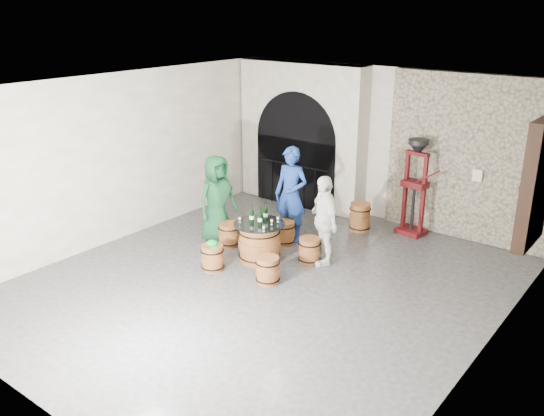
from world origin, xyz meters
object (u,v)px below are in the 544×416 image
Objects in this scene: barrel_stool_left at (229,234)px; wine_bottle_left at (252,216)px; person_blue at (291,195)px; person_white at (324,220)px; side_barrel at (360,217)px; person_green at (217,199)px; barrel_stool_far at (285,233)px; barrel_stool_near_right at (268,270)px; barrel_stool_near_left at (212,258)px; wine_bottle_right at (266,213)px; barrel_table at (259,242)px; corking_press at (415,180)px; wine_bottle_center at (260,218)px; barrel_stool_right at (310,250)px.

wine_bottle_left is (0.76, -0.22, 0.62)m from barrel_stool_left.
person_blue is 1.15× the size of person_white.
person_green is at bearing -132.14° from side_barrel.
barrel_stool_far is 1.68m from barrel_stool_near_right.
wine_bottle_right is at bearing 69.23° from barrel_stool_near_left.
wine_bottle_left reaches higher than barrel_table.
wine_bottle_right is at bearing -113.47° from corking_press.
barrel_stool_near_right is 2.02m from person_blue.
barrel_table is 2.83× the size of wine_bottle_center.
person_blue is (1.10, 0.90, 0.08)m from person_green.
person_blue is (0.27, 1.93, 0.70)m from barrel_stool_near_left.
barrel_stool_near_right is 0.25× the size of person_blue.
barrel_stool_right is at bearing 37.40° from wine_bottle_center.
wine_bottle_left is 1.00× the size of wine_bottle_center.
barrel_stool_left is 0.24× the size of corking_press.
barrel_stool_near_right is at bearing -42.39° from barrel_table.
barrel_stool_far is 1.00× the size of barrel_stool_near_right.
barrel_stool_far is 0.74m from person_blue.
wine_bottle_right is (1.20, -0.03, -0.01)m from person_green.
barrel_stool_right is 1.00× the size of barrel_stool_near_right.
wine_bottle_left is at bearing -113.72° from person_white.
side_barrel is at bearing 70.83° from wine_bottle_left.
corking_press is (0.95, 3.47, 0.90)m from barrel_stool_near_right.
wine_bottle_left reaches higher than barrel_stool_near_right.
person_blue is (0.76, 0.96, 0.70)m from barrel_stool_left.
person_green is at bearing -172.58° from barrel_stool_right.
barrel_stool_far is 0.27× the size of person_green.
person_white reaches higher than barrel_stool_far.
side_barrel is (0.66, 2.41, -0.55)m from wine_bottle_center.
corking_press is at bearing 47.22° from barrel_stool_left.
barrel_table is at bearing 63.92° from barrel_stool_near_left.
wine_bottle_center is 2.56m from side_barrel.
barrel_table is at bearing -92.08° from person_green.
person_white reaches higher than barrel_stool_near_right.
person_green reaches higher than barrel_stool_near_right.
person_blue is 1.63m from side_barrel.
barrel_stool_right is 1.73m from barrel_stool_near_left.
barrel_stool_right is 1.41× the size of wine_bottle_right.
barrel_table is 0.91m from barrel_stool_left.
wine_bottle_right is (-0.77, -0.28, 0.62)m from barrel_stool_right.
wine_bottle_right is at bearing 105.86° from wine_bottle_center.
wine_bottle_center is at bearing -110.14° from corking_press.
side_barrel is at bearing 70.68° from barrel_stool_near_left.
barrel_table reaches higher than barrel_stool_right.
person_white reaches higher than barrel_table.
wine_bottle_left is at bearing -16.13° from barrel_stool_left.
barrel_stool_left is 0.71m from person_green.
barrel_table is 0.91m from barrel_stool_right.
wine_bottle_center is (0.45, 0.76, 0.62)m from barrel_stool_near_left.
person_green is at bearing -129.06° from corking_press.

